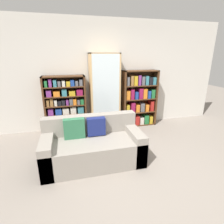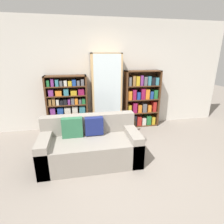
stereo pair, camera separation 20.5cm
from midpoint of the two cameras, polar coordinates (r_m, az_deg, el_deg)
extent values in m
plane|color=gray|center=(3.02, 8.11, -19.89)|extent=(16.00, 16.00, 0.00)
cube|color=beige|center=(4.57, -0.31, 11.86)|extent=(6.38, 0.06, 2.70)
cube|color=gray|center=(3.21, -5.07, -12.41)|extent=(1.72, 0.82, 0.45)
cube|color=gray|center=(3.31, -5.83, -3.71)|extent=(1.72, 0.20, 0.35)
cube|color=gray|center=(3.21, -19.01, -12.18)|extent=(0.20, 0.82, 0.57)
cube|color=gray|center=(3.32, 8.22, -10.18)|extent=(0.20, 0.82, 0.57)
cube|color=#2D6B47|center=(3.15, -11.03, -5.05)|extent=(0.36, 0.12, 0.36)
cube|color=navy|center=(3.17, -4.01, -4.61)|extent=(0.32, 0.12, 0.32)
cube|color=#4C2D19|center=(4.46, -19.08, 2.13)|extent=(0.04, 0.32, 1.39)
cube|color=#4C2D19|center=(4.42, -6.99, 2.87)|extent=(0.04, 0.32, 1.39)
cube|color=#4C2D19|center=(4.29, -13.72, 11.36)|extent=(0.98, 0.32, 0.02)
cube|color=#4C2D19|center=(4.64, -12.47, -5.65)|extent=(0.98, 0.32, 0.02)
cube|color=#4C2D19|center=(4.56, -13.02, 3.02)|extent=(0.98, 0.01, 1.39)
cube|color=#4C2D19|center=(4.55, -12.67, -2.93)|extent=(0.90, 0.32, 0.02)
cube|color=#4C2D19|center=(4.48, -12.86, -0.25)|extent=(0.90, 0.32, 0.02)
cube|color=#4C2D19|center=(4.41, -13.07, 2.51)|extent=(0.90, 0.32, 0.02)
cube|color=#4C2D19|center=(4.36, -13.27, 5.35)|extent=(0.90, 0.32, 0.02)
cube|color=#4C2D19|center=(4.32, -13.49, 8.25)|extent=(0.90, 0.32, 0.02)
cube|color=#7A3384|center=(4.63, -17.25, -5.11)|extent=(0.09, 0.24, 0.12)
cube|color=teal|center=(4.62, -15.94, -4.95)|extent=(0.07, 0.24, 0.14)
cube|color=#7A3384|center=(4.61, -14.56, -5.02)|extent=(0.08, 0.24, 0.12)
cube|color=orange|center=(4.59, -13.20, -4.60)|extent=(0.07, 0.24, 0.17)
cube|color=teal|center=(4.60, -11.90, -4.77)|extent=(0.09, 0.24, 0.13)
cube|color=#1E4293|center=(4.60, -10.45, -4.76)|extent=(0.08, 0.24, 0.12)
cube|color=beige|center=(4.59, -9.13, -4.47)|extent=(0.07, 0.24, 0.16)
cube|color=#237038|center=(4.60, -7.79, -4.47)|extent=(0.08, 0.24, 0.14)
cube|color=beige|center=(4.55, -17.76, -2.23)|extent=(0.05, 0.24, 0.15)
cube|color=#AD231E|center=(4.53, -16.65, -2.03)|extent=(0.06, 0.24, 0.17)
cube|color=#237038|center=(4.52, -15.53, -1.96)|extent=(0.06, 0.24, 0.17)
cube|color=#1E4293|center=(4.52, -14.42, -1.97)|extent=(0.06, 0.24, 0.16)
cube|color=gold|center=(4.52, -13.25, -2.11)|extent=(0.07, 0.24, 0.13)
cube|color=#7A3384|center=(4.51, -12.17, -1.78)|extent=(0.07, 0.24, 0.17)
cube|color=gold|center=(4.51, -11.03, -2.04)|extent=(0.07, 0.24, 0.12)
cube|color=#8E1947|center=(4.51, -9.99, -1.97)|extent=(0.06, 0.24, 0.12)
cube|color=#8E1947|center=(4.52, -8.85, -1.95)|extent=(0.07, 0.24, 0.11)
cube|color=#8E1947|center=(4.52, -7.75, -1.88)|extent=(0.07, 0.24, 0.11)
cube|color=#7A3384|center=(4.47, -17.42, 0.54)|extent=(0.11, 0.24, 0.16)
cube|color=#1E4293|center=(4.45, -15.16, 0.65)|extent=(0.14, 0.24, 0.15)
cube|color=beige|center=(4.44, -12.98, 0.75)|extent=(0.15, 0.24, 0.15)
cube|color=beige|center=(4.44, -10.72, 1.01)|extent=(0.13, 0.24, 0.17)
cube|color=teal|center=(4.44, -8.44, 1.10)|extent=(0.14, 0.24, 0.16)
cube|color=olive|center=(4.42, -18.25, 3.27)|extent=(0.06, 0.24, 0.15)
cube|color=olive|center=(4.40, -17.14, 3.47)|extent=(0.07, 0.24, 0.17)
cube|color=beige|center=(4.40, -15.97, 3.31)|extent=(0.06, 0.24, 0.14)
cube|color=black|center=(4.39, -14.84, 3.24)|extent=(0.07, 0.24, 0.11)
cube|color=black|center=(4.39, -13.70, 3.41)|extent=(0.08, 0.24, 0.13)
cube|color=#7A3384|center=(4.38, -12.53, 3.49)|extent=(0.06, 0.24, 0.13)
cube|color=#5B5B60|center=(4.38, -11.39, 3.72)|extent=(0.08, 0.24, 0.16)
cube|color=orange|center=(4.38, -10.25, 3.72)|extent=(0.08, 0.24, 0.15)
cube|color=#5B5B60|center=(4.38, -9.08, 3.60)|extent=(0.06, 0.24, 0.12)
cube|color=#237038|center=(4.39, -7.98, 3.72)|extent=(0.08, 0.24, 0.13)
cube|color=#7A3384|center=(4.36, -17.94, 6.14)|extent=(0.11, 0.24, 0.15)
cube|color=orange|center=(4.35, -15.68, 6.10)|extent=(0.14, 0.24, 0.12)
cube|color=teal|center=(4.33, -13.40, 6.52)|extent=(0.11, 0.24, 0.16)
cube|color=gold|center=(4.33, -11.06, 6.34)|extent=(0.14, 0.24, 0.11)
cube|color=#8E1947|center=(4.33, -8.73, 6.65)|extent=(0.14, 0.24, 0.14)
cube|color=#237038|center=(4.33, -18.78, 8.94)|extent=(0.06, 0.24, 0.14)
cube|color=#7A3384|center=(4.32, -17.54, 9.25)|extent=(0.06, 0.24, 0.17)
cube|color=teal|center=(4.31, -16.17, 9.24)|extent=(0.07, 0.24, 0.16)
cube|color=#5B5B60|center=(4.30, -14.92, 9.12)|extent=(0.06, 0.24, 0.13)
cube|color=beige|center=(4.30, -13.61, 9.24)|extent=(0.07, 0.24, 0.13)
cube|color=gold|center=(4.29, -12.23, 9.23)|extent=(0.09, 0.24, 0.12)
cube|color=#1E4293|center=(4.29, -10.95, 9.49)|extent=(0.09, 0.24, 0.14)
cube|color=#5B5B60|center=(4.29, -9.62, 9.41)|extent=(0.06, 0.24, 0.12)
cube|color=#5B5B60|center=(4.30, -8.32, 9.70)|extent=(0.07, 0.24, 0.15)
cube|color=tan|center=(4.35, -5.00, 6.13)|extent=(0.04, 0.36, 1.90)
cube|color=tan|center=(4.47, 3.88, 6.49)|extent=(0.04, 0.36, 1.90)
cube|color=tan|center=(4.31, -0.54, 18.64)|extent=(0.73, 0.36, 0.02)
cube|color=tan|center=(4.68, -0.47, -4.97)|extent=(0.73, 0.36, 0.02)
cube|color=tan|center=(4.57, -0.90, 6.77)|extent=(0.73, 0.01, 1.90)
cube|color=silver|center=(4.23, -0.07, 5.86)|extent=(0.65, 0.01, 1.88)
cube|color=tan|center=(4.57, -0.48, -1.27)|extent=(0.65, 0.32, 0.02)
cube|color=tan|center=(4.47, -0.49, 2.46)|extent=(0.65, 0.32, 0.02)
cube|color=tan|center=(4.40, -0.50, 6.33)|extent=(0.65, 0.32, 0.02)
cube|color=tan|center=(4.35, -0.51, 10.32)|extent=(0.65, 0.32, 0.02)
cube|color=tan|center=(4.32, -0.52, 14.38)|extent=(0.65, 0.32, 0.02)
cylinder|color=silver|center=(4.62, -3.44, -4.66)|extent=(0.01, 0.01, 0.08)
cone|color=silver|center=(4.59, -3.46, -3.69)|extent=(0.09, 0.09, 0.09)
cylinder|color=silver|center=(4.65, -1.96, -4.50)|extent=(0.01, 0.01, 0.08)
cone|color=silver|center=(4.62, -1.97, -3.53)|extent=(0.09, 0.09, 0.09)
cylinder|color=silver|center=(4.68, -0.51, -4.32)|extent=(0.01, 0.01, 0.08)
cone|color=silver|center=(4.65, -0.51, -3.36)|extent=(0.09, 0.09, 0.09)
cylinder|color=silver|center=(4.68, 1.01, -4.31)|extent=(0.01, 0.01, 0.08)
cone|color=silver|center=(4.65, 1.01, -3.35)|extent=(0.09, 0.09, 0.09)
cylinder|color=silver|center=(4.70, 2.50, -4.25)|extent=(0.01, 0.01, 0.08)
cone|color=silver|center=(4.67, 2.51, -3.29)|extent=(0.09, 0.09, 0.09)
cylinder|color=silver|center=(4.52, -3.68, -0.75)|extent=(0.01, 0.01, 0.09)
cone|color=silver|center=(4.49, -3.70, 0.43)|extent=(0.07, 0.07, 0.11)
cylinder|color=silver|center=(4.53, -2.39, -0.70)|extent=(0.01, 0.01, 0.09)
cone|color=silver|center=(4.50, -2.41, 0.48)|extent=(0.07, 0.07, 0.11)
cylinder|color=silver|center=(4.53, -1.10, -0.67)|extent=(0.01, 0.01, 0.09)
cone|color=silver|center=(4.50, -1.11, 0.51)|extent=(0.07, 0.07, 0.11)
cylinder|color=silver|center=(4.56, 0.14, -0.55)|extent=(0.01, 0.01, 0.09)
cone|color=silver|center=(4.53, 0.14, 0.62)|extent=(0.07, 0.07, 0.11)
cylinder|color=silver|center=(4.58, 1.38, -0.46)|extent=(0.01, 0.01, 0.09)
cone|color=silver|center=(4.55, 1.39, 0.71)|extent=(0.07, 0.07, 0.11)
cylinder|color=silver|center=(4.58, 2.68, -0.47)|extent=(0.01, 0.01, 0.09)
cone|color=silver|center=(4.55, 2.70, 0.70)|extent=(0.07, 0.07, 0.11)
cylinder|color=silver|center=(4.41, -3.71, 2.93)|extent=(0.01, 0.01, 0.09)
cone|color=silver|center=(4.38, -3.73, 4.16)|extent=(0.07, 0.07, 0.11)
cylinder|color=silver|center=(4.43, -2.43, 3.05)|extent=(0.01, 0.01, 0.09)
cone|color=silver|center=(4.41, -2.44, 4.27)|extent=(0.07, 0.07, 0.11)
cylinder|color=silver|center=(4.44, -1.12, 3.10)|extent=(0.01, 0.01, 0.09)
cone|color=silver|center=(4.42, -1.13, 4.32)|extent=(0.07, 0.07, 0.11)
cylinder|color=silver|center=(4.45, 0.19, 3.13)|extent=(0.01, 0.01, 0.09)
cone|color=silver|center=(4.43, 0.20, 4.34)|extent=(0.07, 0.07, 0.11)
cylinder|color=silver|center=(4.49, 1.41, 3.26)|extent=(0.01, 0.01, 0.09)
cone|color=silver|center=(4.47, 1.42, 4.47)|extent=(0.07, 0.07, 0.11)
cylinder|color=silver|center=(4.52, 2.65, 3.35)|extent=(0.01, 0.01, 0.09)
cone|color=silver|center=(4.50, 2.66, 4.55)|extent=(0.07, 0.07, 0.11)
cylinder|color=silver|center=(4.37, -3.71, 6.84)|extent=(0.01, 0.01, 0.07)
cone|color=silver|center=(4.36, -3.74, 7.82)|extent=(0.09, 0.09, 0.08)
cylinder|color=silver|center=(4.37, -2.09, 6.86)|extent=(0.01, 0.01, 0.07)
cone|color=silver|center=(4.36, -2.10, 7.84)|extent=(0.09, 0.09, 0.08)
cylinder|color=silver|center=(4.39, -0.50, 6.92)|extent=(0.01, 0.01, 0.07)
cone|color=silver|center=(4.37, -0.50, 7.90)|extent=(0.09, 0.09, 0.08)
cylinder|color=silver|center=(4.42, 1.06, 6.99)|extent=(0.01, 0.01, 0.07)
cone|color=silver|center=(4.40, 1.06, 7.96)|extent=(0.09, 0.09, 0.08)
cylinder|color=silver|center=(4.45, 2.59, 7.06)|extent=(0.01, 0.01, 0.07)
cone|color=silver|center=(4.44, 2.60, 8.02)|extent=(0.09, 0.09, 0.08)
cylinder|color=silver|center=(4.32, -3.59, 10.99)|extent=(0.01, 0.01, 0.09)
cone|color=silver|center=(4.31, -3.61, 12.31)|extent=(0.09, 0.09, 0.11)
cylinder|color=silver|center=(4.32, -1.51, 11.02)|extent=(0.01, 0.01, 0.09)
cone|color=silver|center=(4.31, -1.52, 12.34)|extent=(0.09, 0.09, 0.11)
cylinder|color=silver|center=(4.37, 0.46, 11.10)|extent=(0.01, 0.01, 0.09)
cone|color=silver|center=(4.35, 0.46, 12.41)|extent=(0.09, 0.09, 0.11)
cylinder|color=silver|center=(4.39, 2.46, 11.13)|extent=(0.01, 0.01, 0.09)
cone|color=silver|center=(4.38, 2.48, 12.43)|extent=(0.09, 0.09, 0.11)
cylinder|color=silver|center=(4.29, -3.31, 15.08)|extent=(0.01, 0.01, 0.09)
cone|color=silver|center=(4.29, -3.34, 16.38)|extent=(0.09, 0.09, 0.11)
cylinder|color=silver|center=(4.32, -0.54, 15.13)|extent=(0.01, 0.01, 0.09)
cone|color=silver|center=(4.32, -0.55, 16.42)|extent=(0.09, 0.09, 0.11)
cylinder|color=silver|center=(4.36, 2.18, 15.14)|extent=(0.01, 0.01, 0.09)
cone|color=silver|center=(4.36, 2.19, 16.43)|extent=(0.09, 0.09, 0.11)
cube|color=#4C2D19|center=(4.58, 5.68, 4.01)|extent=(0.04, 0.32, 1.48)
cube|color=#4C2D19|center=(4.90, 15.66, 4.36)|extent=(0.04, 0.32, 1.48)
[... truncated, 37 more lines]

